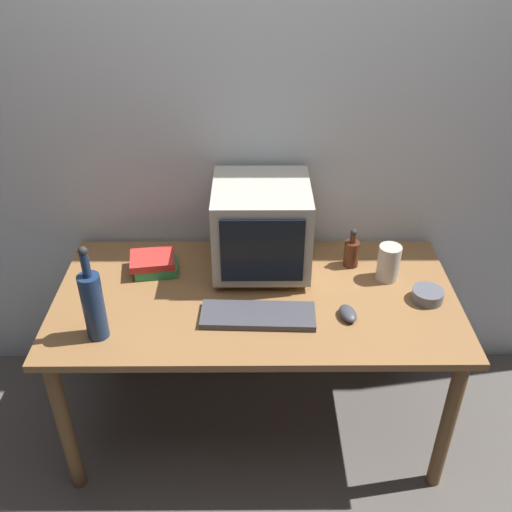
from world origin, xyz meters
name	(u,v)px	position (x,y,z in m)	size (l,w,h in m)	color
ground_plane	(256,418)	(0.00, 0.00, 0.00)	(6.00, 6.00, 0.00)	#56514C
back_wall	(255,119)	(0.00, 0.45, 1.25)	(4.00, 0.08, 2.50)	silver
desk	(256,311)	(0.00, 0.00, 0.62)	(1.56, 0.78, 0.70)	olive
crt_monitor	(261,227)	(0.02, 0.19, 0.90)	(0.38, 0.39, 0.37)	#B2AD9E
keyboard	(258,315)	(0.01, -0.14, 0.72)	(0.42, 0.15, 0.02)	#3F3F47
computer_mouse	(348,313)	(0.34, -0.14, 0.72)	(0.06, 0.10, 0.04)	#3F3F47
bottle_tall	(93,304)	(-0.56, -0.23, 0.84)	(0.08, 0.08, 0.37)	navy
bottle_short	(352,252)	(0.40, 0.20, 0.77)	(0.06, 0.06, 0.17)	#472314
book_stack	(154,264)	(-0.42, 0.16, 0.74)	(0.21, 0.17, 0.07)	#33894C
cd_spindle	(427,295)	(0.66, -0.04, 0.73)	(0.12, 0.12, 0.04)	#595B66
metal_canister	(389,263)	(0.53, 0.11, 0.78)	(0.09, 0.09, 0.15)	#B7B2A8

